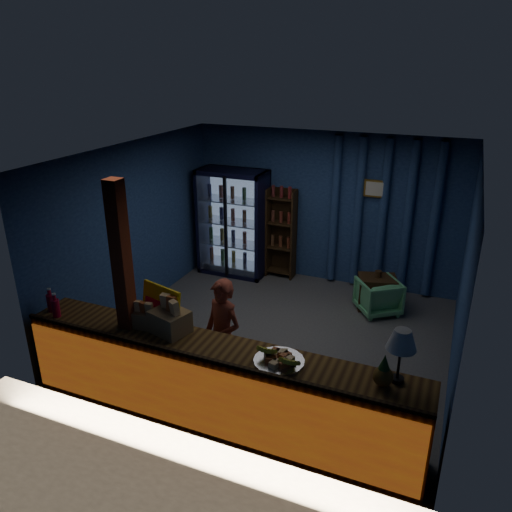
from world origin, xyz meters
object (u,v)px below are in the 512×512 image
Objects in this scene: green_chair at (378,296)px; shopkeeper at (223,336)px; table_lamp at (402,342)px; pastry_tray at (279,360)px.

shopkeeper is at bearing 26.14° from green_chair.
green_chair is at bearing 101.99° from table_lamp.
table_lamp is (1.10, 0.14, 0.39)m from pastry_tray.
shopkeeper is 2.98m from green_chair.
pastry_tray is 1.18m from table_lamp.
shopkeeper reaches higher than green_chair.
shopkeeper is 2.78× the size of pastry_tray.
table_lamp is (0.65, -3.08, 1.10)m from green_chair.
pastry_tray reaches higher than green_chair.
green_chair is 1.20× the size of pastry_tray.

